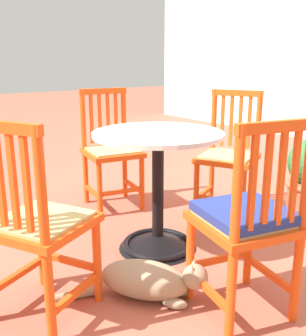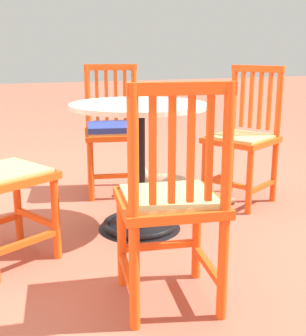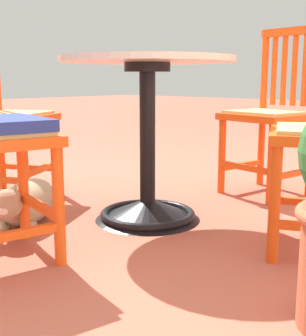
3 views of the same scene
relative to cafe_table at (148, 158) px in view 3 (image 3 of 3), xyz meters
The scene contains 5 objects.
ground_plane 0.32m from the cafe_table, ahead, with size 24.00×24.00×0.00m, color #AD5642.
cafe_table is the anchor object (origin of this frame).
orange_chair_tucked_in 0.85m from the cafe_table, 168.89° to the left, with size 0.46×0.46×0.91m.
orange_chair_by_planter 0.86m from the cafe_table, 75.14° to the right, with size 0.54×0.54×0.91m.
tabby_cat 0.57m from the cafe_table, 40.03° to the right, with size 0.50×0.60×0.23m.
Camera 3 is at (1.36, 1.42, 0.64)m, focal length 49.86 mm.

